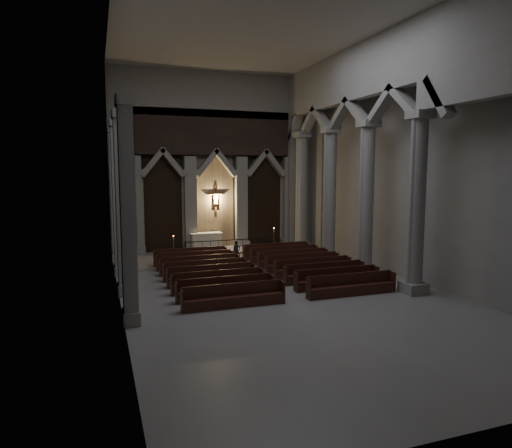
# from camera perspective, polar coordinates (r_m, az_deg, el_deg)

# --- Properties ---
(room) EXTENTS (24.00, 24.10, 12.00)m
(room) POSITION_cam_1_polar(r_m,az_deg,el_deg) (20.62, 2.99, 12.62)
(room) COLOR gray
(room) RESTS_ON ground
(sanctuary_wall) EXTENTS (14.00, 0.77, 12.00)m
(sanctuary_wall) POSITION_cam_1_polar(r_m,az_deg,el_deg) (31.52, -5.05, 8.79)
(sanctuary_wall) COLOR gray
(sanctuary_wall) RESTS_ON ground
(right_arcade) EXTENTS (1.00, 24.00, 12.00)m
(right_arcade) POSITION_cam_1_polar(r_m,az_deg,el_deg) (24.37, 14.10, 12.06)
(right_arcade) COLOR gray
(right_arcade) RESTS_ON ground
(left_pilasters) EXTENTS (0.60, 13.00, 8.03)m
(left_pilasters) POSITION_cam_1_polar(r_m,az_deg,el_deg) (22.58, -16.68, 2.46)
(left_pilasters) COLOR gray
(left_pilasters) RESTS_ON ground
(sanctuary_step) EXTENTS (8.50, 2.60, 0.15)m
(sanctuary_step) POSITION_cam_1_polar(r_m,az_deg,el_deg) (31.07, -4.50, -3.29)
(sanctuary_step) COLOR gray
(sanctuary_step) RESTS_ON ground
(altar) EXTENTS (2.16, 0.87, 1.09)m
(altar) POSITION_cam_1_polar(r_m,az_deg,el_deg) (31.30, -6.28, -2.08)
(altar) COLOR beige
(altar) RESTS_ON sanctuary_step
(altar_rail) EXTENTS (5.43, 0.09, 1.07)m
(altar_rail) POSITION_cam_1_polar(r_m,az_deg,el_deg) (29.39, -3.69, -2.62)
(altar_rail) COLOR black
(altar_rail) RESTS_ON ground
(candle_stand_left) EXTENTS (0.24, 0.24, 1.42)m
(candle_stand_left) POSITION_cam_1_polar(r_m,az_deg,el_deg) (29.00, -10.23, -3.48)
(candle_stand_left) COLOR #A46732
(candle_stand_left) RESTS_ON ground
(candle_stand_right) EXTENTS (0.27, 0.27, 1.61)m
(candle_stand_right) POSITION_cam_1_polar(r_m,az_deg,el_deg) (31.05, 2.23, -2.60)
(candle_stand_right) COLOR #A46732
(candle_stand_right) RESTS_ON ground
(pews) EXTENTS (9.67, 9.42, 0.95)m
(pews) POSITION_cam_1_polar(r_m,az_deg,el_deg) (23.54, 0.46, -5.95)
(pews) COLOR black
(pews) RESTS_ON ground
(worshipper) EXTENTS (0.49, 0.33, 1.33)m
(worshipper) POSITION_cam_1_polar(r_m,az_deg,el_deg) (27.11, -2.45, -3.49)
(worshipper) COLOR black
(worshipper) RESTS_ON ground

